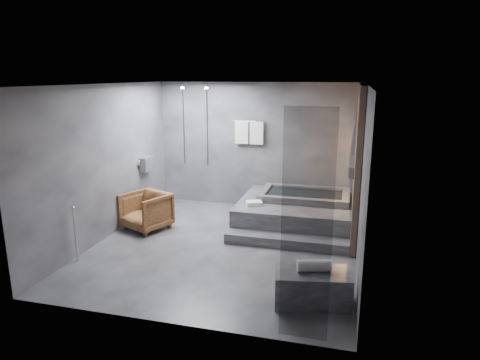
# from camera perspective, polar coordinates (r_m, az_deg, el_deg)

# --- Properties ---
(room) EXTENTS (5.00, 5.04, 2.82)m
(room) POSITION_cam_1_polar(r_m,az_deg,el_deg) (7.32, 1.40, 4.25)
(room) COLOR #2E2E30
(room) RESTS_ON ground
(tub_deck) EXTENTS (2.20, 2.00, 0.50)m
(tub_deck) POSITION_cam_1_polar(r_m,az_deg,el_deg) (8.72, 7.38, -4.31)
(tub_deck) COLOR #333336
(tub_deck) RESTS_ON ground
(tub_step) EXTENTS (2.20, 0.36, 0.18)m
(tub_step) POSITION_cam_1_polar(r_m,az_deg,el_deg) (7.67, 6.19, -8.12)
(tub_step) COLOR #333336
(tub_step) RESTS_ON ground
(concrete_bench) EXTENTS (1.07, 0.71, 0.44)m
(concrete_bench) POSITION_cam_1_polar(r_m,az_deg,el_deg) (5.90, 9.59, -13.92)
(concrete_bench) COLOR #323235
(concrete_bench) RESTS_ON ground
(driftwood_chair) EXTENTS (1.03, 1.04, 0.73)m
(driftwood_chair) POSITION_cam_1_polar(r_m,az_deg,el_deg) (8.57, -12.41, -4.06)
(driftwood_chair) COLOR #432410
(driftwood_chair) RESTS_ON ground
(rolled_towel) EXTENTS (0.46, 0.28, 0.16)m
(rolled_towel) POSITION_cam_1_polar(r_m,az_deg,el_deg) (5.79, 9.84, -11.19)
(rolled_towel) COLOR white
(rolled_towel) RESTS_ON concrete_bench
(deck_towel) EXTENTS (0.35, 0.31, 0.08)m
(deck_towel) POSITION_cam_1_polar(r_m,az_deg,el_deg) (8.28, 1.89, -3.10)
(deck_towel) COLOR white
(deck_towel) RESTS_ON tub_deck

